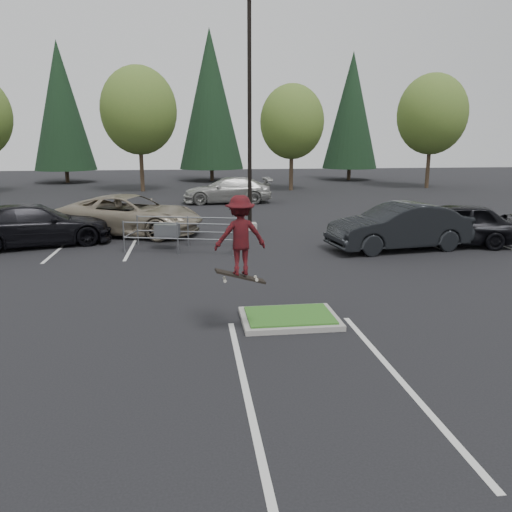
{
  "coord_description": "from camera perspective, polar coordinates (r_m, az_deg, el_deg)",
  "views": [
    {
      "loc": [
        -2.16,
        -10.63,
        4.07
      ],
      "look_at": [
        -0.58,
        1.5,
        1.21
      ],
      "focal_mm": 35.0,
      "sensor_mm": 36.0,
      "label": 1
    }
  ],
  "objects": [
    {
      "name": "ground",
      "position": [
        11.58,
        3.84,
        -7.42
      ],
      "size": [
        120.0,
        120.0,
        0.0
      ],
      "primitive_type": "plane",
      "color": "black",
      "rests_on": "ground"
    },
    {
      "name": "grass_median",
      "position": [
        11.56,
        3.84,
        -7.06
      ],
      "size": [
        2.2,
        1.6,
        0.16
      ],
      "color": "gray",
      "rests_on": "ground"
    },
    {
      "name": "stall_lines",
      "position": [
        17.16,
        -4.52,
        -0.57
      ],
      "size": [
        22.62,
        17.6,
        0.01
      ],
      "color": "silver",
      "rests_on": "ground"
    },
    {
      "name": "light_pole",
      "position": [
        22.79,
        -0.74,
        14.41
      ],
      "size": [
        0.7,
        0.6,
        10.12
      ],
      "color": "gray",
      "rests_on": "ground"
    },
    {
      "name": "decid_b",
      "position": [
        41.39,
        -13.24,
        15.58
      ],
      "size": [
        5.89,
        5.89,
        9.64
      ],
      "color": "#38281C",
      "rests_on": "ground"
    },
    {
      "name": "decid_c",
      "position": [
        41.29,
        4.1,
        14.8
      ],
      "size": [
        5.12,
        5.12,
        8.38
      ],
      "color": "#38281C",
      "rests_on": "ground"
    },
    {
      "name": "decid_d",
      "position": [
        45.69,
        19.42,
        14.78
      ],
      "size": [
        5.76,
        5.76,
        9.43
      ],
      "color": "#38281C",
      "rests_on": "ground"
    },
    {
      "name": "conif_a",
      "position": [
        52.08,
        -21.38,
        15.65
      ],
      "size": [
        5.72,
        5.72,
        13.0
      ],
      "color": "#38281C",
      "rests_on": "ground"
    },
    {
      "name": "conif_b",
      "position": [
        51.31,
        -5.23,
        17.36
      ],
      "size": [
        6.38,
        6.38,
        14.5
      ],
      "color": "#38281C",
      "rests_on": "ground"
    },
    {
      "name": "conif_c",
      "position": [
        52.74,
        10.86,
        15.98
      ],
      "size": [
        5.5,
        5.5,
        12.5
      ],
      "color": "#38281C",
      "rests_on": "ground"
    },
    {
      "name": "cart_corral",
      "position": [
        19.06,
        -9.71,
        2.92
      ],
      "size": [
        4.38,
        2.48,
        1.17
      ],
      "rotation": [
        0.0,
        0.0,
        -0.26
      ],
      "color": "gray",
      "rests_on": "ground"
    },
    {
      "name": "skateboarder",
      "position": [
        10.09,
        -1.83,
        2.3
      ],
      "size": [
        1.11,
        0.71,
        1.84
      ],
      "rotation": [
        0.0,
        0.0,
        3.24
      ],
      "color": "black",
      "rests_on": "ground"
    },
    {
      "name": "car_l_tan",
      "position": [
        22.52,
        -14.29,
        4.6
      ],
      "size": [
        6.86,
        4.83,
        1.74
      ],
      "primitive_type": "imported",
      "rotation": [
        0.0,
        0.0,
        1.22
      ],
      "color": "gray",
      "rests_on": "ground"
    },
    {
      "name": "car_l_black",
      "position": [
        21.27,
        -24.09,
        3.24
      ],
      "size": [
        6.06,
        3.89,
        1.63
      ],
      "primitive_type": "imported",
      "rotation": [
        0.0,
        0.0,
        1.88
      ],
      "color": "black",
      "rests_on": "ground"
    },
    {
      "name": "car_r_charc",
      "position": [
        19.5,
        16.01,
        3.24
      ],
      "size": [
        5.52,
        2.56,
        1.75
      ],
      "primitive_type": "imported",
      "rotation": [
        0.0,
        0.0,
        4.85
      ],
      "color": "black",
      "rests_on": "ground"
    },
    {
      "name": "car_r_black",
      "position": [
        21.02,
        21.62,
        3.42
      ],
      "size": [
        5.26,
        3.01,
        1.69
      ],
      "primitive_type": "imported",
      "rotation": [
        0.0,
        0.0,
        4.5
      ],
      "color": "black",
      "rests_on": "ground"
    },
    {
      "name": "car_far_silver",
      "position": [
        32.87,
        -3.31,
        7.51
      ],
      "size": [
        5.78,
        2.41,
        1.67
      ],
      "primitive_type": "imported",
      "rotation": [
        0.0,
        0.0,
        4.73
      ],
      "color": "#A5A59F",
      "rests_on": "ground"
    }
  ]
}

